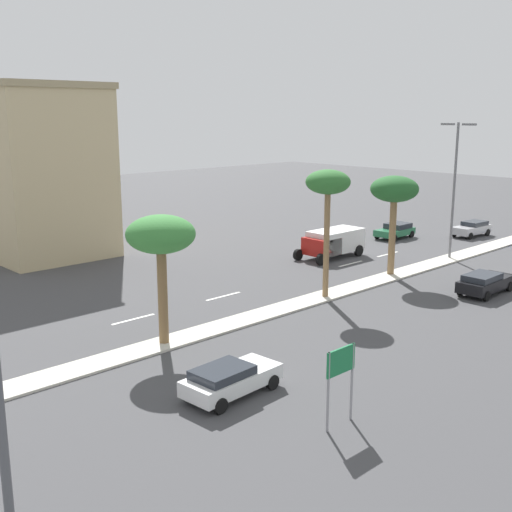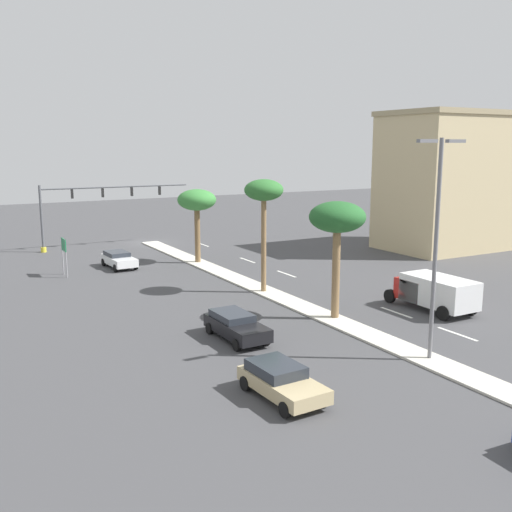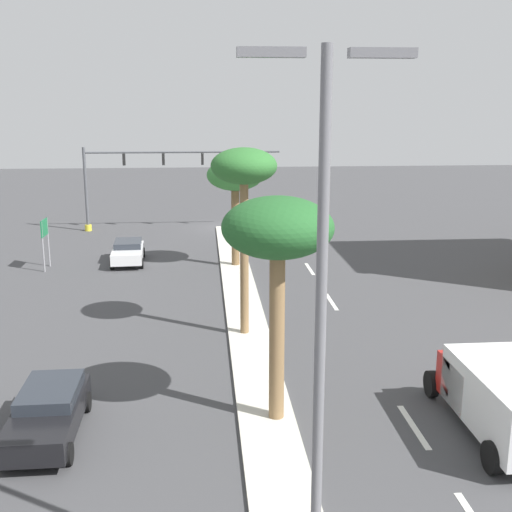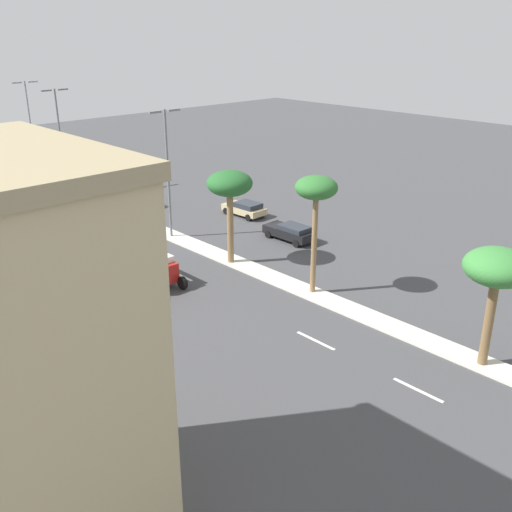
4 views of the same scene
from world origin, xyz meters
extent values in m
plane|color=#424244|center=(0.00, 27.47, 0.00)|extent=(160.00, 160.00, 0.00)
cube|color=beige|center=(0.00, 35.32, 0.06)|extent=(1.80, 70.64, 0.12)
cube|color=silver|center=(-4.52, 13.94, 0.01)|extent=(0.20, 2.80, 0.01)
cube|color=silver|center=(-4.52, 20.64, 0.01)|extent=(0.20, 2.80, 0.01)
cube|color=silver|center=(-4.52, 33.64, 0.01)|extent=(0.20, 2.80, 0.01)
cube|color=silver|center=(-4.52, 38.55, 0.01)|extent=(0.20, 2.80, 0.01)
cylinder|color=#515459|center=(11.06, 0.42, 3.30)|extent=(0.24, 0.24, 6.59)
cylinder|color=gray|center=(11.46, 11.91, 1.53)|extent=(0.10, 0.10, 3.06)
cylinder|color=gray|center=(11.46, 13.29, 1.53)|extent=(0.10, 0.10, 3.06)
cube|color=#19723F|center=(11.46, 12.60, 2.57)|extent=(0.08, 1.53, 0.99)
cube|color=#C6B284|center=(-25.50, 18.07, 6.60)|extent=(13.03, 8.70, 13.19)
cube|color=tan|center=(-25.50, 18.07, 13.44)|extent=(13.33, 9.00, 0.50)
cylinder|color=brown|center=(-0.04, 12.87, 2.59)|extent=(0.49, 0.49, 4.95)
ellipsoid|color=#387F38|center=(-0.04, 12.87, 5.66)|extent=(3.41, 3.41, 1.87)
cylinder|color=olive|center=(0.19, 25.06, 3.48)|extent=(0.36, 0.36, 6.72)
ellipsoid|color=#2D6B2D|center=(0.19, 25.06, 7.32)|extent=(2.73, 2.73, 1.50)
cylinder|color=olive|center=(-0.31, 32.85, 2.88)|extent=(0.48, 0.48, 5.52)
ellipsoid|color=#235B28|center=(-0.31, 32.85, 6.22)|extent=(3.35, 3.35, 1.85)
cylinder|color=slate|center=(-0.15, 40.74, 5.41)|extent=(0.20, 0.20, 10.58)
cube|color=slate|center=(-1.05, 40.74, 10.55)|extent=(1.10, 0.24, 0.16)
cube|color=slate|center=(0.75, 40.74, 10.55)|extent=(1.10, 0.24, 0.16)
cube|color=#287047|center=(-8.14, 44.77, 0.61)|extent=(2.04, 4.09, 0.57)
cube|color=#262B33|center=(-8.15, 45.27, 1.13)|extent=(1.81, 2.26, 0.47)
cylinder|color=black|center=(-7.18, 43.36, 0.32)|extent=(0.23, 0.64, 0.64)
cylinder|color=black|center=(-9.05, 43.33, 0.32)|extent=(0.23, 0.64, 0.64)
cylinder|color=black|center=(-7.23, 46.20, 0.32)|extent=(0.23, 0.64, 0.64)
cylinder|color=black|center=(-9.10, 46.17, 0.32)|extent=(0.23, 0.64, 0.64)
cube|color=#B2B2B7|center=(-3.71, 50.83, 0.66)|extent=(2.03, 4.30, 0.68)
cube|color=#262B33|center=(-3.67, 51.36, 1.19)|extent=(1.73, 2.41, 0.39)
cylinder|color=black|center=(-2.97, 49.31, 0.32)|extent=(0.26, 0.65, 0.64)
cylinder|color=black|center=(-4.64, 49.42, 0.32)|extent=(0.26, 0.65, 0.64)
cylinder|color=black|center=(-2.78, 52.24, 0.32)|extent=(0.26, 0.65, 0.64)
cylinder|color=black|center=(-4.44, 52.35, 0.32)|extent=(0.26, 0.65, 0.64)
cube|color=black|center=(6.64, 33.35, 0.67)|extent=(1.91, 4.59, 0.70)
cube|color=#262B33|center=(6.65, 32.78, 1.21)|extent=(1.70, 2.53, 0.38)
cylinder|color=black|center=(5.74, 34.94, 0.32)|extent=(0.23, 0.64, 0.64)
cylinder|color=black|center=(7.50, 34.96, 0.32)|extent=(0.23, 0.64, 0.64)
cylinder|color=black|center=(5.78, 31.74, 0.32)|extent=(0.23, 0.64, 0.64)
cylinder|color=black|center=(7.54, 31.77, 0.32)|extent=(0.23, 0.64, 0.64)
cube|color=silver|center=(6.70, 11.48, 0.65)|extent=(2.10, 4.44, 0.65)
cube|color=#262B33|center=(6.73, 10.93, 1.15)|extent=(1.80, 2.48, 0.36)
cylinder|color=black|center=(5.73, 12.94, 0.32)|extent=(0.26, 0.65, 0.64)
cylinder|color=black|center=(7.49, 13.04, 0.32)|extent=(0.26, 0.65, 0.64)
cylinder|color=black|center=(5.90, 9.91, 0.32)|extent=(0.26, 0.65, 0.64)
cylinder|color=black|center=(7.66, 10.01, 0.32)|extent=(0.26, 0.65, 0.64)
cube|color=#B21E19|center=(-6.98, 33.01, 1.13)|extent=(2.36, 2.23, 1.35)
cube|color=silver|center=(-6.98, 34.76, 1.33)|extent=(2.36, 4.74, 1.76)
cylinder|color=black|center=(-5.80, 31.59, 0.45)|extent=(0.28, 0.90, 0.90)
cylinder|color=black|center=(-8.16, 31.59, 0.45)|extent=(0.28, 0.90, 0.90)
cylinder|color=black|center=(-5.80, 36.29, 0.45)|extent=(0.28, 0.90, 0.90)
cylinder|color=black|center=(-8.16, 36.29, 0.45)|extent=(0.28, 0.90, 0.90)
camera|label=1|loc=(25.12, -4.69, 11.40)|focal=44.69mm
camera|label=2|loc=(20.63, 60.44, 10.33)|focal=41.22mm
camera|label=3|loc=(1.86, 51.26, 9.73)|focal=44.80mm
camera|label=4|loc=(-27.10, 1.76, 16.81)|focal=40.88mm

